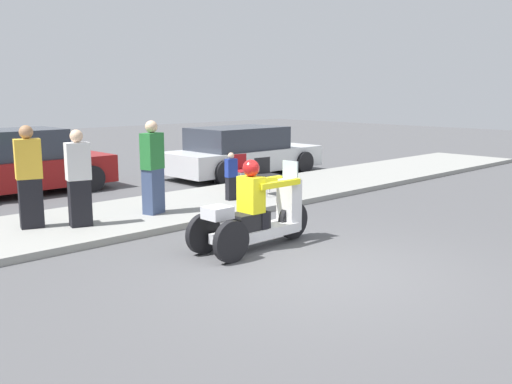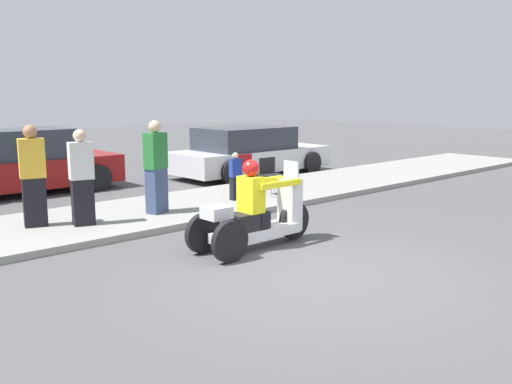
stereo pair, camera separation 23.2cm
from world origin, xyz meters
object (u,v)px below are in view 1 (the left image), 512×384
Objects in this scene: parked_car_lot_center at (16,164)px; spectator_end_of_line at (231,177)px; spectator_mid_group at (79,180)px; spectator_with_child at (29,179)px; folding_chair_set_back at (241,168)px; folding_chair_curbside at (265,172)px; parked_car_lot_far at (242,152)px; spectator_by_tree at (153,169)px; motorcycle_trike at (256,217)px.

spectator_end_of_line is at bearing -58.09° from parked_car_lot_center.
spectator_with_child reaches higher than spectator_mid_group.
folding_chair_set_back is at bearing -43.09° from parked_car_lot_center.
folding_chair_set_back is (1.07, 0.87, 0.01)m from spectator_end_of_line.
spectator_end_of_line is 1.24× the size of folding_chair_curbside.
folding_chair_set_back is 3.03m from parked_car_lot_far.
spectator_by_tree is 0.37× the size of parked_car_lot_far.
spectator_mid_group reaches higher than folding_chair_set_back.
spectator_end_of_line is 4.40m from parked_car_lot_far.
parked_car_lot_center is at bearing 136.91° from folding_chair_set_back.
folding_chair_curbside is at bearing -5.27° from spectator_with_child.
spectator_by_tree is at bearing -12.32° from spectator_with_child.
spectator_end_of_line is at bearing -6.45° from spectator_with_child.
folding_chair_set_back is at bearing -132.32° from parked_car_lot_far.
parked_car_lot_center is at bearing 166.93° from parked_car_lot_far.
spectator_end_of_line is 1.01m from folding_chair_curbside.
motorcycle_trike is 2.82m from spectator_by_tree.
parked_car_lot_far is (6.55, 3.11, -0.25)m from spectator_mid_group.
folding_chair_curbside is at bearing -0.07° from spectator_by_tree.
spectator_mid_group is 0.95× the size of spectator_with_child.
folding_chair_set_back is (2.99, 3.65, 0.12)m from motorcycle_trike.
folding_chair_curbside is 5.88m from parked_car_lot_center.
spectator_with_child is 0.41× the size of parked_car_lot_center.
spectator_mid_group is 0.39× the size of parked_car_lot_center.
motorcycle_trike is 3.20m from spectator_mid_group.
motorcycle_trike is at bearing -83.18° from parked_car_lot_center.
spectator_mid_group is at bearing 118.62° from motorcycle_trike.
spectator_by_tree is at bearing -163.92° from folding_chair_set_back.
spectator_with_child is (-2.17, 3.24, 0.46)m from motorcycle_trike.
spectator_by_tree reaches higher than parked_car_lot_far.
parked_car_lot_far reaches higher than motorcycle_trike.
spectator_with_child reaches higher than motorcycle_trike.
motorcycle_trike is 1.29× the size of spectator_with_child.
folding_chair_set_back is at bearing 10.89° from spectator_mid_group.
parked_car_lot_center reaches higher than motorcycle_trike.
folding_chair_set_back is at bearing 4.48° from spectator_with_child.
spectator_by_tree is at bearing -0.17° from spectator_mid_group.
motorcycle_trike is 0.47× the size of parked_car_lot_far.
folding_chair_set_back is 0.17× the size of parked_car_lot_far.
spectator_mid_group is at bearing 180.00° from spectator_end_of_line.
spectator_end_of_line is at bearing -0.00° from spectator_mid_group.
folding_chair_curbside is (2.97, -0.00, -0.34)m from spectator_by_tree.
spectator_by_tree is 1.01× the size of spectator_with_child.
parked_car_lot_far reaches higher than folding_chair_curbside.
spectator_with_child is at bearing 123.83° from motorcycle_trike.
spectator_end_of_line is at bearing 55.36° from motorcycle_trike.
motorcycle_trike is 4.72m from folding_chair_set_back.
spectator_mid_group is (-1.52, 2.78, 0.42)m from motorcycle_trike.
folding_chair_curbside is (5.10, -0.47, -0.33)m from spectator_with_child.
folding_chair_curbside is at bearing -0.44° from spectator_end_of_line.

